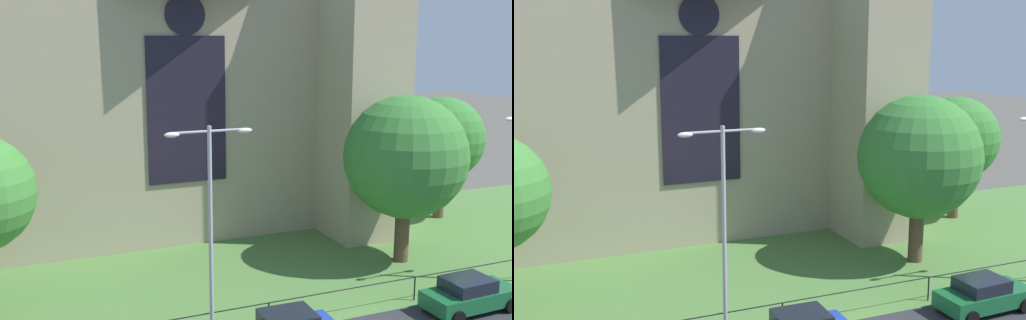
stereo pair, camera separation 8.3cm
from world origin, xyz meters
TOP-DOWN VIEW (x-y plane):
  - ground at (0.00, 10.00)m, footprint 160.00×160.00m
  - grass_verge at (0.00, 8.00)m, footprint 120.00×20.00m
  - church_building at (-2.10, 19.10)m, footprint 23.20×16.20m
  - iron_railing at (-2.88, 2.50)m, footprint 28.63×0.07m
  - tree_right_near at (6.73, 6.98)m, footprint 6.36×6.36m
  - tree_right_far at (13.82, 12.84)m, footprint 5.35×5.35m
  - streetlamp_near at (-5.33, 2.40)m, footprint 3.37×0.26m
  - parked_car_green at (5.79, 0.70)m, footprint 4.26×2.14m

SIDE VIEW (x-z plane):
  - ground at x=0.00m, z-range 0.00..0.00m
  - grass_verge at x=0.00m, z-range 0.00..0.01m
  - parked_car_green at x=5.79m, z-range -0.01..1.50m
  - iron_railing at x=-2.88m, z-range 0.40..1.53m
  - tree_right_far at x=13.82m, z-range 1.25..9.17m
  - streetlamp_near at x=-5.33m, z-range 1.13..9.59m
  - tree_right_near at x=6.73m, z-range 1.18..9.97m
  - church_building at x=-2.10m, z-range -2.73..23.27m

